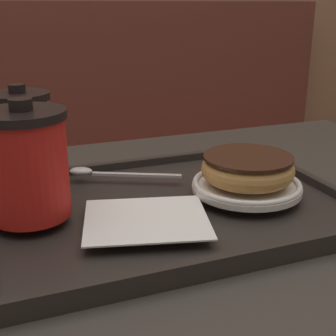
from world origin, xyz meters
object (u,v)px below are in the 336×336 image
(coffee_cup_front, at_px, (27,163))
(donut_chocolate_glazed, at_px, (248,168))
(coffee_cup_rear, at_px, (22,139))
(spoon, at_px, (99,172))

(coffee_cup_front, bearing_deg, donut_chocolate_glazed, -5.38)
(donut_chocolate_glazed, bearing_deg, coffee_cup_rear, 153.70)
(coffee_cup_rear, xyz_separation_m, donut_chocolate_glazed, (0.28, -0.14, -0.03))
(coffee_cup_front, height_order, spoon, coffee_cup_front)
(coffee_cup_front, distance_m, coffee_cup_rear, 0.11)
(spoon, bearing_deg, donut_chocolate_glazed, 168.59)
(coffee_cup_front, height_order, donut_chocolate_glazed, coffee_cup_front)
(donut_chocolate_glazed, bearing_deg, spoon, 142.70)
(coffee_cup_rear, distance_m, spoon, 0.12)
(coffee_cup_rear, bearing_deg, spoon, -2.66)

